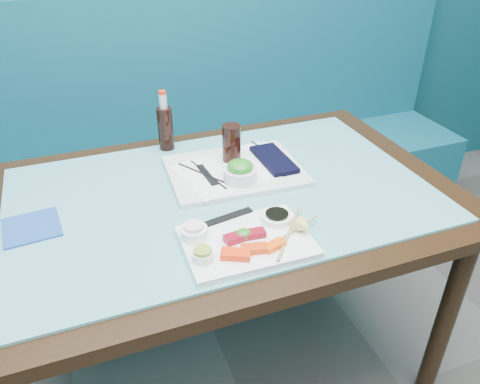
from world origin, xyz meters
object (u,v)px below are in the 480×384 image
object	(u,v)px
seaweed_bowl	(240,175)
cola_bottle_body	(165,129)
cola_glass	(232,143)
dining_table	(222,218)
serving_tray	(235,171)
sashimi_plate	(247,242)
blue_napkin	(31,227)
booth_bench	(167,174)

from	to	relation	value
seaweed_bowl	cola_bottle_body	size ratio (longest dim) A/B	0.69
cola_glass	cola_bottle_body	distance (m)	0.26
dining_table	seaweed_bowl	bearing A→B (deg)	17.78
dining_table	cola_bottle_body	world-z (taller)	cola_bottle_body
serving_tray	sashimi_plate	bearing A→B (deg)	-102.60
cola_glass	blue_napkin	xyz separation A→B (m)	(-0.61, -0.14, -0.07)
booth_bench	dining_table	xyz separation A→B (m)	(0.00, -0.84, 0.29)
cola_bottle_body	dining_table	bearing A→B (deg)	-76.26
serving_tray	seaweed_bowl	bearing A→B (deg)	-94.69
booth_bench	seaweed_bowl	bearing A→B (deg)	-85.37
seaweed_bowl	cola_glass	size ratio (longest dim) A/B	0.83
booth_bench	dining_table	distance (m)	0.89
serving_tray	seaweed_bowl	distance (m)	0.08
sashimi_plate	cola_glass	distance (m)	0.43
cola_glass	blue_napkin	size ratio (longest dim) A/B	0.86
serving_tray	cola_glass	bearing A→B (deg)	82.60
booth_bench	cola_glass	world-z (taller)	booth_bench
seaweed_bowl	sashimi_plate	bearing A→B (deg)	-107.56
sashimi_plate	blue_napkin	size ratio (longest dim) A/B	2.21
cola_glass	blue_napkin	world-z (taller)	cola_glass
booth_bench	cola_bottle_body	size ratio (longest dim) A/B	20.17
booth_bench	blue_napkin	size ratio (longest dim) A/B	20.98
dining_table	cola_glass	world-z (taller)	cola_glass
serving_tray	cola_bottle_body	xyz separation A→B (m)	(-0.16, 0.25, 0.07)
seaweed_bowl	serving_tray	bearing A→B (deg)	82.41
booth_bench	cola_glass	bearing A→B (deg)	-82.86
dining_table	blue_napkin	world-z (taller)	blue_napkin
booth_bench	blue_napkin	world-z (taller)	booth_bench
sashimi_plate	blue_napkin	xyz separation A→B (m)	(-0.51, 0.27, -0.01)
dining_table	cola_glass	bearing A→B (deg)	60.30
booth_bench	cola_glass	size ratio (longest dim) A/B	24.33
sashimi_plate	booth_bench	bearing A→B (deg)	90.07
cola_glass	blue_napkin	bearing A→B (deg)	-167.01
sashimi_plate	cola_bottle_body	size ratio (longest dim) A/B	2.13
booth_bench	serving_tray	world-z (taller)	booth_bench
cola_bottle_body	serving_tray	bearing A→B (deg)	-57.08
serving_tray	booth_bench	bearing A→B (deg)	98.77
booth_bench	serving_tray	xyz separation A→B (m)	(0.08, -0.74, 0.39)
sashimi_plate	cola_bottle_body	world-z (taller)	cola_bottle_body
dining_table	serving_tray	world-z (taller)	serving_tray
serving_tray	cola_glass	world-z (taller)	cola_glass
blue_napkin	seaweed_bowl	bearing A→B (deg)	1.13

